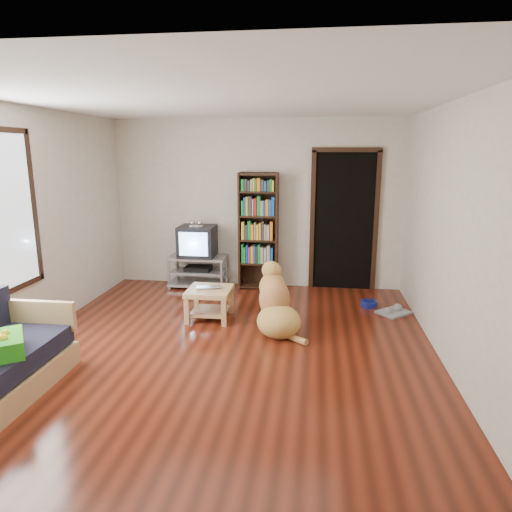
# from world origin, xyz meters

# --- Properties ---
(ground) EXTENTS (5.00, 5.00, 0.00)m
(ground) POSITION_xyz_m (0.00, 0.00, 0.00)
(ground) COLOR #612010
(ground) RESTS_ON ground
(ceiling) EXTENTS (5.00, 5.00, 0.00)m
(ceiling) POSITION_xyz_m (0.00, 0.00, 2.60)
(ceiling) COLOR white
(ceiling) RESTS_ON ground
(wall_back) EXTENTS (4.50, 0.00, 4.50)m
(wall_back) POSITION_xyz_m (0.00, 2.50, 1.30)
(wall_back) COLOR beige
(wall_back) RESTS_ON ground
(wall_front) EXTENTS (4.50, 0.00, 4.50)m
(wall_front) POSITION_xyz_m (0.00, -2.50, 1.30)
(wall_front) COLOR beige
(wall_front) RESTS_ON ground
(wall_left) EXTENTS (0.00, 5.00, 5.00)m
(wall_left) POSITION_xyz_m (-2.25, 0.00, 1.30)
(wall_left) COLOR beige
(wall_left) RESTS_ON ground
(wall_right) EXTENTS (0.00, 5.00, 5.00)m
(wall_right) POSITION_xyz_m (2.25, 0.00, 1.30)
(wall_right) COLOR beige
(wall_right) RESTS_ON ground
(laptop) EXTENTS (0.35, 0.27, 0.02)m
(laptop) POSITION_xyz_m (-0.40, 0.85, 0.41)
(laptop) COLOR white
(laptop) RESTS_ON coffee_table
(dog_bowl) EXTENTS (0.22, 0.22, 0.08)m
(dog_bowl) POSITION_xyz_m (1.69, 1.63, 0.04)
(dog_bowl) COLOR navy
(dog_bowl) RESTS_ON ground
(grey_rag) EXTENTS (0.51, 0.50, 0.03)m
(grey_rag) POSITION_xyz_m (1.99, 1.38, 0.01)
(grey_rag) COLOR gray
(grey_rag) RESTS_ON ground
(doorway) EXTENTS (1.03, 0.05, 2.19)m
(doorway) POSITION_xyz_m (1.35, 2.48, 1.12)
(doorway) COLOR black
(doorway) RESTS_ON wall_back
(tv_stand) EXTENTS (0.90, 0.45, 0.50)m
(tv_stand) POSITION_xyz_m (-0.90, 2.25, 0.27)
(tv_stand) COLOR #99999E
(tv_stand) RESTS_ON ground
(crt_tv) EXTENTS (0.55, 0.52, 0.58)m
(crt_tv) POSITION_xyz_m (-0.90, 2.27, 0.74)
(crt_tv) COLOR black
(crt_tv) RESTS_ON tv_stand
(bookshelf) EXTENTS (0.60, 0.30, 1.80)m
(bookshelf) POSITION_xyz_m (0.05, 2.34, 1.00)
(bookshelf) COLOR black
(bookshelf) RESTS_ON ground
(coffee_table) EXTENTS (0.55, 0.55, 0.40)m
(coffee_table) POSITION_xyz_m (-0.40, 0.88, 0.28)
(coffee_table) COLOR tan
(coffee_table) RESTS_ON ground
(dog) EXTENTS (0.69, 0.93, 0.83)m
(dog) POSITION_xyz_m (0.48, 0.61, 0.30)
(dog) COLOR tan
(dog) RESTS_ON ground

